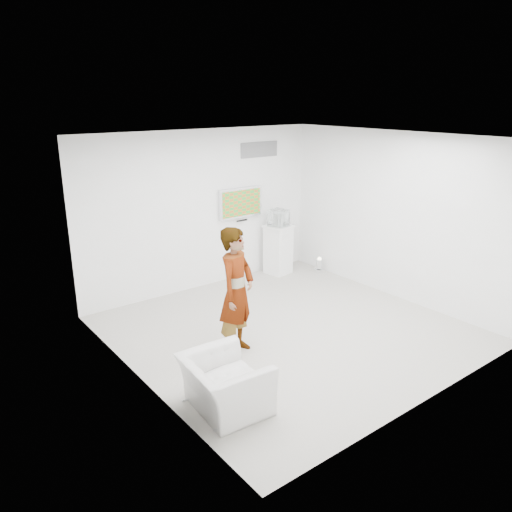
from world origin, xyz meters
The scene contains 10 objects.
room centered at (0.00, 0.00, 1.50)m, with size 5.01×5.01×3.00m.
tv centered at (0.85, 2.45, 1.55)m, with size 1.00×0.08×0.60m, color silver.
logo_decal centered at (1.35, 2.49, 2.55)m, with size 0.90×0.02×0.30m, color slate.
person centered at (-1.06, -0.09, 0.94)m, with size 0.68×0.45×1.87m, color silver.
armchair centered at (-1.98, -1.12, 0.32)m, with size 0.99×0.86×0.64m, color silver.
pedestal centered at (1.60, 2.16, 0.51)m, with size 0.50×0.50×1.03m, color white.
floor_uplight centered at (2.33, 1.67, 0.15)m, with size 0.20×0.20×0.31m, color white.
vitrine centered at (1.60, 2.16, 1.19)m, with size 0.33×0.33×0.33m, color white.
console centered at (1.60, 2.16, 1.15)m, with size 0.05×0.17×0.24m, color white.
wii_remote centered at (-0.90, 0.16, 1.69)m, with size 0.03×0.12×0.03m, color white.
Camera 1 is at (-4.82, -5.41, 3.57)m, focal length 35.00 mm.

